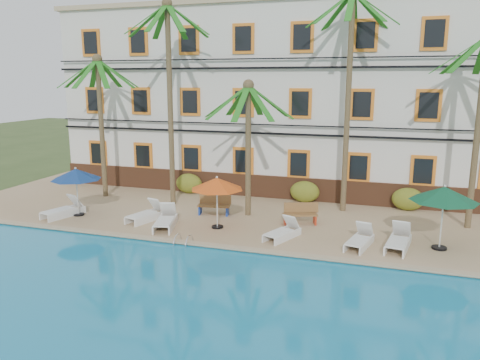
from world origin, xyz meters
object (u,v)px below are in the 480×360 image
(lounger_d, at_px, (283,232))
(bench_right, at_px, (300,213))
(lounger_f, at_px, (398,241))
(lounger_c, at_px, (166,220))
(palm_a, at_px, (100,107))
(palm_c, at_px, (248,128))
(lounger_b, at_px, (146,214))
(bench_left, at_px, (214,205))
(umbrella_blue, at_px, (76,174))
(palm_e, at_px, (480,105))
(pool_ladder, at_px, (183,244))
(palm_d, at_px, (349,76))
(lounger_e, at_px, (360,239))
(palm_b, at_px, (169,79))
(umbrella_red, at_px, (217,184))
(umbrella_green, at_px, (444,194))
(lounger_a, at_px, (64,210))

(lounger_d, distance_m, bench_right, 2.15)
(lounger_f, bearing_deg, lounger_d, -177.53)
(lounger_c, bearing_deg, palm_a, 144.66)
(palm_c, distance_m, lounger_d, 5.17)
(lounger_b, bearing_deg, lounger_f, -1.79)
(bench_left, xyz_separation_m, bench_right, (4.08, -0.21, 0.00))
(palm_a, relative_size, umbrella_blue, 3.28)
(palm_e, relative_size, pool_ladder, 10.89)
(palm_d, bearing_deg, lounger_b, -152.36)
(lounger_e, bearing_deg, lounger_c, -179.52)
(palm_a, distance_m, palm_c, 8.49)
(lounger_f, xyz_separation_m, pool_ladder, (-7.86, -1.96, -0.31))
(palm_b, distance_m, palm_c, 4.75)
(palm_a, height_order, lounger_d, palm_a)
(palm_e, distance_m, lounger_c, 13.77)
(palm_d, height_order, lounger_e, palm_d)
(umbrella_red, relative_size, umbrella_green, 0.92)
(palm_d, height_order, umbrella_red, palm_d)
(palm_b, xyz_separation_m, lounger_a, (-3.86, -3.50, -5.88))
(palm_d, bearing_deg, lounger_c, -144.60)
(umbrella_red, distance_m, lounger_a, 7.54)
(lounger_d, bearing_deg, umbrella_green, 6.00)
(umbrella_blue, bearing_deg, lounger_e, -1.54)
(umbrella_red, bearing_deg, palm_e, 17.81)
(bench_left, bearing_deg, umbrella_blue, -161.12)
(palm_b, relative_size, palm_d, 0.97)
(palm_e, bearing_deg, bench_left, -172.62)
(palm_a, bearing_deg, palm_c, -7.52)
(umbrella_blue, distance_m, umbrella_green, 15.57)
(lounger_a, height_order, lounger_f, lounger_f)
(palm_b, distance_m, lounger_d, 9.39)
(lounger_b, relative_size, lounger_f, 0.99)
(palm_d, bearing_deg, palm_a, -175.49)
(umbrella_red, bearing_deg, palm_b, 139.71)
(lounger_c, relative_size, pool_ladder, 2.93)
(palm_a, xyz_separation_m, umbrella_red, (7.70, -3.34, -2.89))
(lounger_a, bearing_deg, palm_a, 95.14)
(lounger_a, relative_size, lounger_f, 1.01)
(umbrella_blue, bearing_deg, palm_d, 21.29)
(palm_b, distance_m, bench_left, 6.39)
(palm_e, height_order, lounger_c, palm_e)
(lounger_c, bearing_deg, palm_c, 45.33)
(palm_e, xyz_separation_m, umbrella_blue, (-16.96, -3.46, -3.24))
(palm_c, xyz_separation_m, umbrella_red, (-0.69, -2.24, -2.13))
(lounger_c, bearing_deg, lounger_d, 1.30)
(umbrella_blue, xyz_separation_m, lounger_e, (12.72, -0.34, -1.65))
(lounger_a, bearing_deg, palm_b, 42.21)
(palm_a, xyz_separation_m, bench_left, (6.85, -1.51, -4.33))
(umbrella_blue, distance_m, bench_right, 10.30)
(palm_e, xyz_separation_m, bench_left, (-11.00, -1.43, -4.71))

